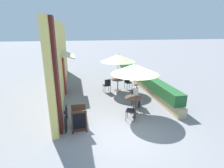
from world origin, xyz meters
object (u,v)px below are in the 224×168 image
Objects in this scene: seated_patron_near_right at (137,94)px; menu_board at (79,119)px; cafe_chair_near_left at (133,109)px; patio_umbrella_mid at (118,58)px; coffee_cup_mid at (117,79)px; coffee_cup_near at (136,96)px; patio_umbrella_near at (135,69)px; bicycle_leaning at (66,117)px; cafe_chair_near_right at (134,96)px; cafe_chair_mid_left at (128,81)px; patio_table_near at (134,101)px; patio_table_mid at (118,82)px; cafe_chair_mid_right at (107,85)px.

seated_patron_near_right reaches higher than menu_board.
cafe_chair_near_left is 0.37× the size of patio_umbrella_mid.
coffee_cup_near is at bearing -86.78° from coffee_cup_mid.
patio_umbrella_near reaches higher than bicycle_leaning.
cafe_chair_mid_left is at bearing -162.67° from cafe_chair_near_right.
seated_patron_near_right is at bearing 17.66° from bicycle_leaning.
patio_umbrella_mid reaches higher than coffee_cup_mid.
patio_umbrella_near is 1.00× the size of patio_umbrella_mid.
cafe_chair_near_right reaches higher than patio_table_near.
patio_table_mid is 9.20× the size of coffee_cup_mid.
coffee_cup_near is 3.46m from cafe_chair_mid_left.
cafe_chair_near_right is at bearing -84.10° from patio_table_mid.
patio_umbrella_near is at bearing -2.68° from seated_patron_near_right.
cafe_chair_mid_left is at bearing -160.45° from seated_patron_near_right.
patio_umbrella_mid is 2.74× the size of cafe_chair_mid_right.
seated_patron_near_right is at bearing 68.50° from coffee_cup_near.
cafe_chair_near_right is 0.20m from seated_patron_near_right.
patio_table_near is 2.74m from menu_board.
patio_table_near is 0.95× the size of cafe_chair_near_left.
bicycle_leaning is at bearing -129.92° from patio_umbrella_mid.
cafe_chair_near_left is 3.90m from patio_table_mid.
patio_table_near is 9.20× the size of coffee_cup_near.
coffee_cup_near is 0.10× the size of cafe_chair_mid_left.
cafe_chair_mid_right reaches higher than coffee_cup_near.
cafe_chair_mid_left and cafe_chair_mid_right have the same top height.
patio_umbrella_near is 3.82m from cafe_chair_mid_left.
patio_umbrella_near is 1.77m from cafe_chair_near_left.
patio_table_mid is at bearing 22.92° from cafe_chair_near_left.
cafe_chair_mid_right is at bearing -127.68° from seated_patron_near_right.
cafe_chair_mid_right is 9.67× the size of coffee_cup_mid.
cafe_chair_mid_left is 1.00× the size of cafe_chair_mid_right.
coffee_cup_mid is at bearing 90.95° from patio_table_near.
coffee_cup_near is at bearing 2.53° from patio_table_near.
patio_table_near and patio_table_mid have the same top height.
coffee_cup_mid reaches higher than bicycle_leaning.
menu_board is at bearing -121.42° from patio_umbrella_mid.
patio_table_near is 0.95× the size of cafe_chair_near_right.
patio_umbrella_mid is (0.00, -0.00, 1.54)m from patio_table_mid.
coffee_cup_mid is 4.71m from bicycle_leaning.
patio_umbrella_near is at bearing -86.51° from cafe_chair_mid_right.
patio_table_near is 1.54m from patio_umbrella_near.
patio_umbrella_mid is (0.02, 3.19, 0.00)m from patio_umbrella_near.
patio_table_near is 0.76m from cafe_chair_near_right.
cafe_chair_near_right reaches higher than patio_table_mid.
patio_table_near is 0.66× the size of seated_patron_near_right.
cafe_chair_mid_left is (0.37, 2.74, -0.17)m from seated_patron_near_right.
menu_board is (-3.30, -4.40, -0.04)m from cafe_chair_mid_left.
patio_umbrella_mid reaches higher than patio_table_near.
cafe_chair_mid_right is (-0.71, 2.98, -0.05)m from patio_table_near.
cafe_chair_mid_right is (-0.71, 2.98, -1.60)m from patio_umbrella_near.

